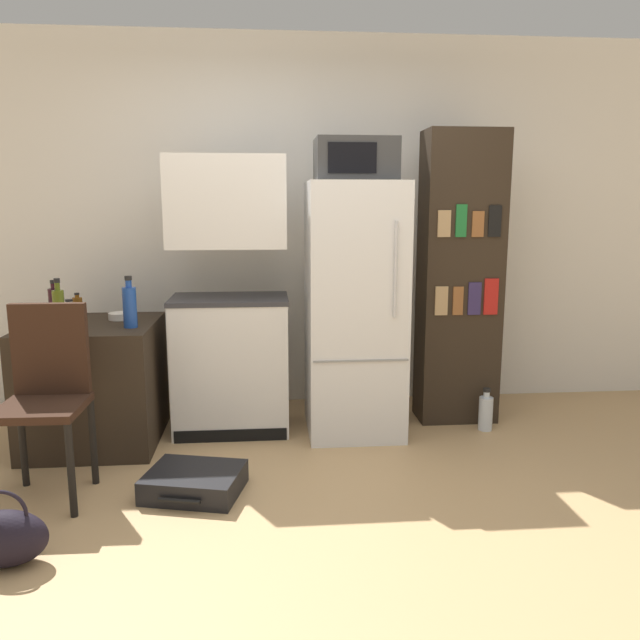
{
  "coord_description": "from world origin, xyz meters",
  "views": [
    {
      "loc": [
        -0.18,
        -2.66,
        1.48
      ],
      "look_at": [
        0.13,
        0.85,
        0.83
      ],
      "focal_mm": 35.0,
      "sensor_mm": 36.0,
      "label": 1
    }
  ],
  "objects_px": {
    "kitchen_hutch": "(230,309)",
    "refrigerator": "(354,310)",
    "side_table": "(95,383)",
    "bottle_blue_soda": "(130,306)",
    "handbag": "(4,538)",
    "chair": "(47,384)",
    "bowl": "(121,316)",
    "water_bottle_front": "(486,412)",
    "bookshelf": "(460,279)",
    "bottle_ketchup_red": "(58,317)",
    "bottle_wine_dark": "(55,303)",
    "bottle_clear_short": "(70,314)",
    "bottle_amber_beer": "(78,305)",
    "suitcase_large_flat": "(194,482)",
    "bottle_olive_oil": "(59,310)",
    "microwave": "(356,160)"
  },
  "relations": [
    {
      "from": "bottle_amber_beer",
      "to": "water_bottle_front",
      "type": "bearing_deg",
      "value": -7.77
    },
    {
      "from": "bottle_clear_short",
      "to": "suitcase_large_flat",
      "type": "distance_m",
      "value": 1.36
    },
    {
      "from": "kitchen_hutch",
      "to": "bottle_wine_dark",
      "type": "xyz_separation_m",
      "value": [
        -1.1,
        0.02,
        0.05
      ]
    },
    {
      "from": "bottle_wine_dark",
      "to": "microwave",
      "type": "bearing_deg",
      "value": -2.98
    },
    {
      "from": "side_table",
      "to": "bottle_clear_short",
      "type": "bearing_deg",
      "value": -174.61
    },
    {
      "from": "bottle_olive_oil",
      "to": "bottle_wine_dark",
      "type": "bearing_deg",
      "value": 110.87
    },
    {
      "from": "bottle_blue_soda",
      "to": "bowl",
      "type": "height_order",
      "value": "bottle_blue_soda"
    },
    {
      "from": "kitchen_hutch",
      "to": "bowl",
      "type": "height_order",
      "value": "kitchen_hutch"
    },
    {
      "from": "bottle_blue_soda",
      "to": "bottle_wine_dark",
      "type": "height_order",
      "value": "bottle_blue_soda"
    },
    {
      "from": "handbag",
      "to": "chair",
      "type": "bearing_deg",
      "value": 91.45
    },
    {
      "from": "side_table",
      "to": "bottle_blue_soda",
      "type": "xyz_separation_m",
      "value": [
        0.27,
        -0.15,
        0.51
      ]
    },
    {
      "from": "side_table",
      "to": "bookshelf",
      "type": "bearing_deg",
      "value": 5.81
    },
    {
      "from": "kitchen_hutch",
      "to": "microwave",
      "type": "bearing_deg",
      "value": -5.73
    },
    {
      "from": "refrigerator",
      "to": "bottle_amber_beer",
      "type": "height_order",
      "value": "refrigerator"
    },
    {
      "from": "bottle_amber_beer",
      "to": "bottle_blue_soda",
      "type": "bearing_deg",
      "value": -48.14
    },
    {
      "from": "bottle_clear_short",
      "to": "bowl",
      "type": "xyz_separation_m",
      "value": [
        0.27,
        0.14,
        -0.04
      ]
    },
    {
      "from": "side_table",
      "to": "refrigerator",
      "type": "xyz_separation_m",
      "value": [
        1.64,
        0.08,
        0.43
      ]
    },
    {
      "from": "refrigerator",
      "to": "bowl",
      "type": "xyz_separation_m",
      "value": [
        -1.49,
        0.05,
        -0.03
      ]
    },
    {
      "from": "refrigerator",
      "to": "bottle_blue_soda",
      "type": "distance_m",
      "value": 1.39
    },
    {
      "from": "bookshelf",
      "to": "bottle_amber_beer",
      "type": "relative_size",
      "value": 13.79
    },
    {
      "from": "suitcase_large_flat",
      "to": "handbag",
      "type": "bearing_deg",
      "value": -125.97
    },
    {
      "from": "kitchen_hutch",
      "to": "bottle_ketchup_red",
      "type": "distance_m",
      "value": 1.03
    },
    {
      "from": "bottle_blue_soda",
      "to": "suitcase_large_flat",
      "type": "distance_m",
      "value": 1.13
    },
    {
      "from": "microwave",
      "to": "bottle_olive_oil",
      "type": "xyz_separation_m",
      "value": [
        -1.74,
        -0.33,
        -0.86
      ]
    },
    {
      "from": "bottle_ketchup_red",
      "to": "chair",
      "type": "relative_size",
      "value": 0.18
    },
    {
      "from": "bowl",
      "to": "suitcase_large_flat",
      "type": "bearing_deg",
      "value": -59.78
    },
    {
      "from": "bookshelf",
      "to": "bottle_olive_oil",
      "type": "xyz_separation_m",
      "value": [
        -2.48,
        -0.5,
        -0.09
      ]
    },
    {
      "from": "kitchen_hutch",
      "to": "refrigerator",
      "type": "xyz_separation_m",
      "value": [
        0.8,
        -0.08,
        -0.0
      ]
    },
    {
      "from": "bottle_amber_beer",
      "to": "chair",
      "type": "xyz_separation_m",
      "value": [
        0.14,
        -1.06,
        -0.24
      ]
    },
    {
      "from": "bottle_ketchup_red",
      "to": "bottle_wine_dark",
      "type": "bearing_deg",
      "value": 109.99
    },
    {
      "from": "chair",
      "to": "bowl",
      "type": "bearing_deg",
      "value": 78.23
    },
    {
      "from": "kitchen_hutch",
      "to": "bottle_ketchup_red",
      "type": "xyz_separation_m",
      "value": [
        -0.98,
        -0.33,
        0.02
      ]
    },
    {
      "from": "kitchen_hutch",
      "to": "water_bottle_front",
      "type": "bearing_deg",
      "value": -5.87
    },
    {
      "from": "microwave",
      "to": "bottle_clear_short",
      "type": "bearing_deg",
      "value": -177.16
    },
    {
      "from": "side_table",
      "to": "bottle_amber_beer",
      "type": "distance_m",
      "value": 0.59
    },
    {
      "from": "microwave",
      "to": "bottle_wine_dark",
      "type": "distance_m",
      "value": 2.1
    },
    {
      "from": "side_table",
      "to": "handbag",
      "type": "bearing_deg",
      "value": -90.99
    },
    {
      "from": "bottle_blue_soda",
      "to": "refrigerator",
      "type": "bearing_deg",
      "value": 9.3
    },
    {
      "from": "side_table",
      "to": "microwave",
      "type": "height_order",
      "value": "microwave"
    },
    {
      "from": "side_table",
      "to": "handbag",
      "type": "xyz_separation_m",
      "value": [
        -0.02,
        -1.39,
        -0.26
      ]
    },
    {
      "from": "bottle_wine_dark",
      "to": "bottle_olive_oil",
      "type": "distance_m",
      "value": 0.46
    },
    {
      "from": "suitcase_large_flat",
      "to": "handbag",
      "type": "height_order",
      "value": "handbag"
    },
    {
      "from": "bottle_ketchup_red",
      "to": "bookshelf",
      "type": "bearing_deg",
      "value": 9.35
    },
    {
      "from": "kitchen_hutch",
      "to": "handbag",
      "type": "distance_m",
      "value": 1.9
    },
    {
      "from": "bottle_clear_short",
      "to": "bowl",
      "type": "bearing_deg",
      "value": 27.94
    },
    {
      "from": "kitchen_hutch",
      "to": "refrigerator",
      "type": "distance_m",
      "value": 0.81
    },
    {
      "from": "side_table",
      "to": "kitchen_hutch",
      "type": "xyz_separation_m",
      "value": [
        0.84,
        0.16,
        0.43
      ]
    },
    {
      "from": "chair",
      "to": "suitcase_large_flat",
      "type": "xyz_separation_m",
      "value": [
        0.73,
        -0.08,
        -0.52
      ]
    },
    {
      "from": "bottle_wine_dark",
      "to": "bottle_ketchup_red",
      "type": "relative_size",
      "value": 1.43
    },
    {
      "from": "bottle_clear_short",
      "to": "water_bottle_front",
      "type": "distance_m",
      "value": 2.73
    }
  ]
}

